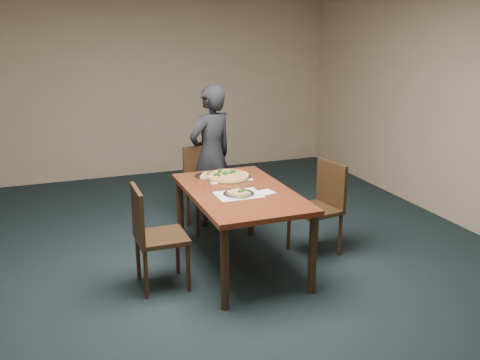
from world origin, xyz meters
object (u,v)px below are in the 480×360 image
object	(u,v)px
diner	(211,156)
slice_plate_near	(239,193)
chair_left	(152,232)
chair_far	(205,183)
pizza_pan	(228,176)
slice_plate_far	(209,176)
dining_table	(240,200)
chair_right	(322,202)

from	to	relation	value
diner	slice_plate_near	bearing A→B (deg)	60.05
chair_left	slice_plate_near	size ratio (longest dim) A/B	3.25
chair_far	pizza_pan	xyz separation A→B (m)	(0.03, -0.66, 0.26)
diner	pizza_pan	size ratio (longest dim) A/B	3.51
diner	slice_plate_far	bearing A→B (deg)	47.20
chair_far	slice_plate_far	world-z (taller)	chair_far
pizza_pan	slice_plate_far	distance (m)	0.19
chair_far	diner	size ratio (longest dim) A/B	0.58
dining_table	slice_plate_far	world-z (taller)	slice_plate_far
chair_far	chair_right	xyz separation A→B (m)	(0.88, -1.04, 0.00)
chair_right	chair_left	bearing A→B (deg)	-94.19
dining_table	chair_far	world-z (taller)	chair_far
chair_left	slice_plate_near	distance (m)	0.83
chair_left	chair_far	bearing A→B (deg)	-34.90
chair_left	slice_plate_far	world-z (taller)	chair_left
chair_right	slice_plate_near	xyz separation A→B (m)	(-0.93, -0.15, 0.25)
dining_table	pizza_pan	size ratio (longest dim) A/B	3.34
dining_table	pizza_pan	xyz separation A→B (m)	(0.03, 0.43, 0.11)
dining_table	slice_plate_near	bearing A→B (deg)	-115.93
pizza_pan	dining_table	bearing A→B (deg)	-94.44
chair_far	pizza_pan	bearing A→B (deg)	-89.13
pizza_pan	slice_plate_far	bearing A→B (deg)	148.34
chair_right	slice_plate_far	bearing A→B (deg)	-125.17
slice_plate_far	pizza_pan	bearing A→B (deg)	-31.66
chair_right	slice_plate_far	world-z (taller)	chair_right
chair_left	pizza_pan	xyz separation A→B (m)	(0.87, 0.54, 0.26)
chair_right	slice_plate_near	bearing A→B (deg)	-90.19
diner	slice_plate_near	distance (m)	1.31
dining_table	slice_plate_far	size ratio (longest dim) A/B	5.36
chair_right	slice_plate_near	size ratio (longest dim) A/B	3.25
slice_plate_near	slice_plate_far	distance (m)	0.64
slice_plate_near	slice_plate_far	xyz separation A→B (m)	(-0.08, 0.64, -0.00)
chair_far	slice_plate_far	size ratio (longest dim) A/B	3.25
slice_plate_near	dining_table	bearing A→B (deg)	64.07
chair_far	pizza_pan	world-z (taller)	chair_far
dining_table	diner	bearing A→B (deg)	84.72
chair_far	slice_plate_near	world-z (taller)	chair_far
chair_far	chair_right	distance (m)	1.36
chair_left	pizza_pan	world-z (taller)	chair_left
dining_table	slice_plate_near	xyz separation A→B (m)	(-0.05, -0.11, 0.11)
dining_table	chair_far	size ratio (longest dim) A/B	1.65
pizza_pan	diner	bearing A→B (deg)	84.26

